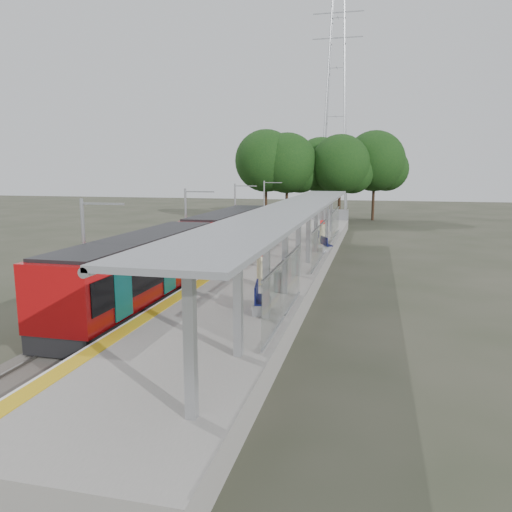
{
  "coord_description": "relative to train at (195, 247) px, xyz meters",
  "views": [
    {
      "loc": [
        5.9,
        -12.01,
        6.61
      ],
      "look_at": [
        0.12,
        12.21,
        2.3
      ],
      "focal_mm": 35.0,
      "sensor_mm": 36.0,
      "label": 1
    }
  ],
  "objects": [
    {
      "name": "info_pillar_near",
      "position": [
        5.0,
        -4.27,
        -0.34
      ],
      "size": [
        0.37,
        0.37,
        1.65
      ],
      "rotation": [
        0.0,
        0.0,
        -0.09
      ],
      "color": "beige",
      "rests_on": "platform"
    },
    {
      "name": "trackbed",
      "position": [
        -0.0,
        4.18,
        -1.93
      ],
      "size": [
        3.0,
        70.0,
        0.24
      ],
      "primitive_type": "cube",
      "color": "#59544C",
      "rests_on": "ground"
    },
    {
      "name": "litter_bin",
      "position": [
        6.16,
        -5.53,
        -0.57
      ],
      "size": [
        0.55,
        0.55,
        0.96
      ],
      "primitive_type": "cylinder",
      "rotation": [
        0.0,
        0.0,
        0.18
      ],
      "color": "#9EA0A5",
      "rests_on": "platform"
    },
    {
      "name": "bench_far",
      "position": [
        6.33,
        11.45,
        -0.58
      ],
      "size": [
        0.45,
        1.34,
        0.91
      ],
      "rotation": [
        0.0,
        0.0,
        -0.04
      ],
      "color": "#0E1246",
      "rests_on": "platform"
    },
    {
      "name": "bench_mid",
      "position": [
        7.11,
        6.88,
        -0.52
      ],
      "size": [
        1.03,
        1.52,
        1.0
      ],
      "rotation": [
        0.0,
        0.0,
        0.42
      ],
      "color": "#0E1246",
      "rests_on": "platform"
    },
    {
      "name": "platform",
      "position": [
        4.5,
        4.18,
        -1.55
      ],
      "size": [
        6.0,
        50.0,
        1.0
      ],
      "primitive_type": "cube",
      "color": "gray",
      "rests_on": "ground"
    },
    {
      "name": "tree_cluster",
      "position": [
        3.03,
        37.33,
        5.45
      ],
      "size": [
        21.22,
        13.25,
        11.67
      ],
      "color": "#382316",
      "rests_on": "ground"
    },
    {
      "name": "train",
      "position": [
        0.0,
        0.0,
        0.0
      ],
      "size": [
        2.74,
        27.6,
        3.62
      ],
      "color": "black",
      "rests_on": "ground"
    },
    {
      "name": "catenary_masts",
      "position": [
        -1.72,
        3.18,
        0.86
      ],
      "size": [
        2.08,
        48.16,
        5.4
      ],
      "color": "#9EA0A5",
      "rests_on": "ground"
    },
    {
      "name": "end_fence",
      "position": [
        4.5,
        29.13,
        -0.45
      ],
      "size": [
        6.0,
        0.1,
        1.2
      ],
      "primitive_type": "cube",
      "color": "#9EA0A5",
      "rests_on": "platform"
    },
    {
      "name": "info_pillar_far",
      "position": [
        6.59,
        9.67,
        -0.25
      ],
      "size": [
        0.42,
        0.42,
        1.86
      ],
      "rotation": [
        0.0,
        0.0,
        0.43
      ],
      "color": "beige",
      "rests_on": "platform"
    },
    {
      "name": "canopy",
      "position": [
        6.11,
        0.37,
        2.15
      ],
      "size": [
        3.27,
        38.0,
        3.66
      ],
      "color": "#9EA0A5",
      "rests_on": "platform"
    },
    {
      "name": "tactile_strip",
      "position": [
        1.95,
        4.18,
        -1.04
      ],
      "size": [
        0.6,
        50.0,
        0.02
      ],
      "primitive_type": "cube",
      "color": "gold",
      "rests_on": "platform"
    },
    {
      "name": "ground",
      "position": [
        4.5,
        -15.82,
        -2.05
      ],
      "size": [
        200.0,
        200.0,
        0.0
      ],
      "primitive_type": "plane",
      "color": "#474438",
      "rests_on": "ground"
    },
    {
      "name": "bench_near",
      "position": [
        6.05,
        -9.04,
        -0.44
      ],
      "size": [
        0.81,
        1.77,
        1.17
      ],
      "rotation": [
        0.0,
        0.0,
        0.18
      ],
      "color": "#0E1246",
      "rests_on": "platform"
    },
    {
      "name": "pylon",
      "position": [
        3.5,
        57.18,
        16.95
      ],
      "size": [
        8.0,
        4.0,
        38.0
      ],
      "primitive_type": null,
      "color": "#9EA0A5",
      "rests_on": "ground"
    }
  ]
}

